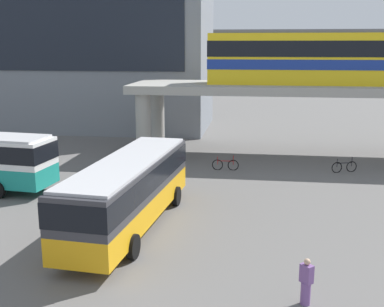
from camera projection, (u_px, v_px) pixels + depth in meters
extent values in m
plane|color=#605E5B|center=(170.00, 172.00, 31.62)|extent=(120.00, 120.00, 0.00)
cube|color=slate|center=(68.00, 16.00, 47.57)|extent=(27.80, 11.48, 21.96)
cube|color=#9E9B93|center=(352.00, 89.00, 34.49)|extent=(31.95, 6.65, 0.60)
cylinder|color=#9E9B93|center=(143.00, 127.00, 34.57)|extent=(1.10, 1.10, 4.79)
cylinder|color=#9E9B93|center=(158.00, 117.00, 39.46)|extent=(1.10, 1.10, 4.79)
cube|color=yellow|center=(344.00, 59.00, 34.11)|extent=(19.28, 2.90, 3.60)
cube|color=navy|center=(344.00, 64.00, 34.19)|extent=(19.34, 2.96, 0.70)
cube|color=black|center=(345.00, 49.00, 33.95)|extent=(19.34, 2.96, 1.10)
cube|color=slate|center=(346.00, 31.00, 33.69)|extent=(18.51, 2.61, 0.24)
cube|color=orange|center=(130.00, 206.00, 21.81)|extent=(3.50, 11.18, 1.10)
cube|color=#333338|center=(129.00, 178.00, 21.52)|extent=(3.50, 11.18, 1.50)
cube|color=black|center=(129.00, 177.00, 21.51)|extent=(3.55, 11.23, 0.96)
cube|color=silver|center=(129.00, 161.00, 21.34)|extent=(3.33, 10.62, 0.12)
cylinder|color=black|center=(131.00, 193.00, 25.55)|extent=(0.37, 1.02, 1.00)
cylinder|color=black|center=(176.00, 196.00, 25.00)|extent=(0.37, 1.02, 1.00)
cylinder|color=black|center=(74.00, 241.00, 19.28)|extent=(0.37, 1.02, 1.00)
cylinder|color=black|center=(133.00, 247.00, 18.73)|extent=(0.37, 1.02, 1.00)
cylinder|color=black|center=(23.00, 178.00, 28.47)|extent=(1.02, 0.39, 1.00)
torus|color=black|center=(352.00, 167.00, 31.66)|extent=(0.72, 0.30, 0.74)
torus|color=black|center=(337.00, 167.00, 31.46)|extent=(0.72, 0.30, 0.74)
cylinder|color=black|center=(345.00, 163.00, 31.50)|extent=(1.01, 0.39, 0.05)
cylinder|color=black|center=(337.00, 163.00, 31.39)|extent=(0.04, 0.04, 0.55)
cylinder|color=black|center=(352.00, 162.00, 31.59)|extent=(0.04, 0.04, 0.65)
torus|color=black|center=(233.00, 165.00, 32.05)|extent=(0.74, 0.08, 0.74)
torus|color=black|center=(217.00, 165.00, 32.15)|extent=(0.74, 0.08, 0.74)
cylinder|color=#B21E1E|center=(225.00, 161.00, 32.04)|extent=(1.05, 0.08, 0.05)
cylinder|color=#B21E1E|center=(218.00, 160.00, 32.09)|extent=(0.04, 0.04, 0.55)
cylinder|color=#B21E1E|center=(233.00, 160.00, 31.97)|extent=(0.04, 0.04, 0.65)
cylinder|color=#724C8C|center=(306.00, 293.00, 15.44)|extent=(0.32, 0.32, 0.77)
cube|color=#724C8C|center=(307.00, 274.00, 15.29)|extent=(0.46, 0.47, 0.61)
sphere|color=tan|center=(307.00, 262.00, 15.20)|extent=(0.21, 0.21, 0.21)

